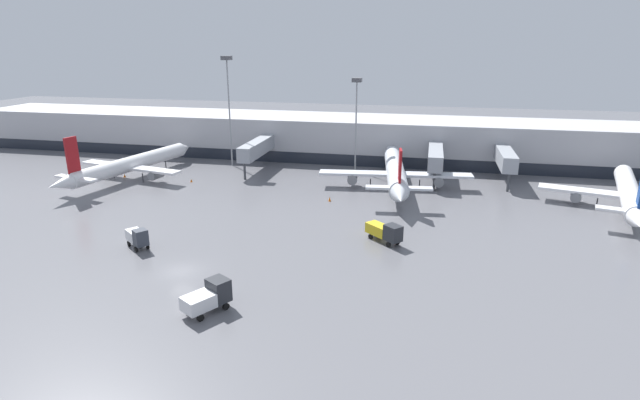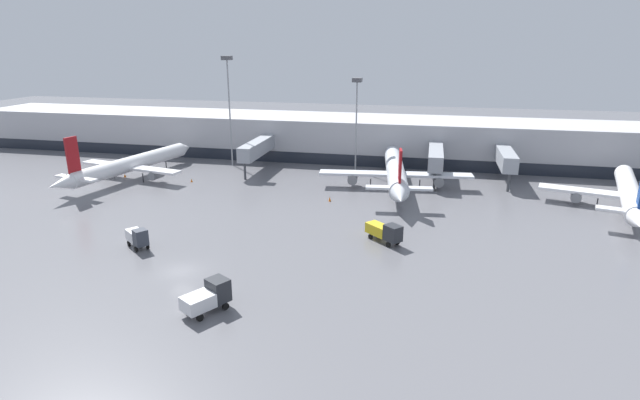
% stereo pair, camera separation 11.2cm
% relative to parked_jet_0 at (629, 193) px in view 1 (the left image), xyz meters
% --- Properties ---
extents(ground_plane, '(320.00, 320.00, 0.00)m').
position_rel_parked_jet_0_xyz_m(ground_plane, '(-57.26, -34.82, -2.70)').
color(ground_plane, slate).
extents(terminal_building, '(160.00, 31.44, 9.00)m').
position_rel_parked_jet_0_xyz_m(terminal_building, '(-57.00, 26.96, 1.80)').
color(terminal_building, '#B2B2B7').
rests_on(terminal_building, ground_plane).
extents(parked_jet_0, '(25.66, 33.11, 8.61)m').
position_rel_parked_jet_0_xyz_m(parked_jet_0, '(0.00, 0.00, 0.00)').
color(parked_jet_0, white).
rests_on(parked_jet_0, ground_plane).
extents(parked_jet_1, '(27.06, 36.07, 9.52)m').
position_rel_parked_jet_0_xyz_m(parked_jet_1, '(-36.10, 4.54, 0.41)').
color(parked_jet_1, silver).
rests_on(parked_jet_1, ground_plane).
extents(parked_jet_2, '(22.26, 34.95, 10.15)m').
position_rel_parked_jet_0_xyz_m(parked_jet_2, '(-85.40, -0.36, 0.21)').
color(parked_jet_2, white).
rests_on(parked_jet_2, ground_plane).
extents(service_truck_0, '(4.07, 3.61, 2.72)m').
position_rel_parked_jet_0_xyz_m(service_truck_0, '(-65.80, -29.67, -1.21)').
color(service_truck_0, silver).
rests_on(service_truck_0, ground_plane).
extents(service_truck_1, '(5.20, 4.89, 2.75)m').
position_rel_parked_jet_0_xyz_m(service_truck_1, '(-35.45, -21.10, -1.19)').
color(service_truck_1, gold).
rests_on(service_truck_1, ground_plane).
extents(service_truck_2, '(4.24, 5.08, 2.96)m').
position_rel_parked_jet_0_xyz_m(service_truck_2, '(-50.46, -42.23, -1.13)').
color(service_truck_2, silver).
rests_on(service_truck_2, ground_plane).
extents(traffic_cone_0, '(0.42, 0.42, 0.59)m').
position_rel_parked_jet_0_xyz_m(traffic_cone_0, '(-73.38, 0.40, -2.40)').
color(traffic_cone_0, orange).
rests_on(traffic_cone_0, ground_plane).
extents(traffic_cone_2, '(0.44, 0.44, 0.74)m').
position_rel_parked_jet_0_xyz_m(traffic_cone_2, '(-45.91, -5.52, -2.32)').
color(traffic_cone_2, orange).
rests_on(traffic_cone_2, ground_plane).
extents(traffic_cone_3, '(0.48, 0.48, 0.62)m').
position_rel_parked_jet_0_xyz_m(traffic_cone_3, '(-87.55, 0.88, -2.39)').
color(traffic_cone_3, orange).
rests_on(traffic_cone_3, ground_plane).
extents(apron_light_mast_1, '(1.80, 1.80, 18.32)m').
position_rel_parked_jet_0_xyz_m(apron_light_mast_1, '(-44.90, 15.60, 11.76)').
color(apron_light_mast_1, gray).
rests_on(apron_light_mast_1, ground_plane).
extents(apron_light_mast_2, '(1.80, 1.80, 22.25)m').
position_rel_parked_jet_0_xyz_m(apron_light_mast_2, '(-70.93, 14.47, 14.40)').
color(apron_light_mast_2, gray).
rests_on(apron_light_mast_2, ground_plane).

